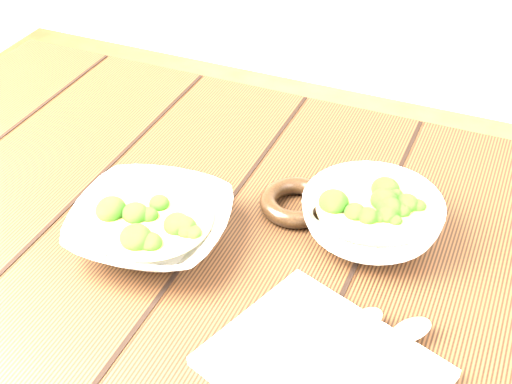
{
  "coord_description": "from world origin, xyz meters",
  "views": [
    {
      "loc": [
        0.32,
        -0.62,
        1.37
      ],
      "look_at": [
        0.03,
        0.06,
        0.8
      ],
      "focal_mm": 50.0,
      "sensor_mm": 36.0,
      "label": 1
    }
  ],
  "objects_px": {
    "trivet": "(296,202)",
    "table": "(219,306)",
    "napkin": "(322,367)",
    "soup_bowl_back": "(372,217)",
    "soup_bowl_front": "(151,225)"
  },
  "relations": [
    {
      "from": "napkin",
      "to": "table",
      "type": "bearing_deg",
      "value": 163.35
    },
    {
      "from": "trivet",
      "to": "napkin",
      "type": "xyz_separation_m",
      "value": [
        0.12,
        -0.25,
        -0.01
      ]
    },
    {
      "from": "table",
      "to": "napkin",
      "type": "height_order",
      "value": "napkin"
    },
    {
      "from": "soup_bowl_back",
      "to": "soup_bowl_front",
      "type": "bearing_deg",
      "value": -155.03
    },
    {
      "from": "table",
      "to": "napkin",
      "type": "relative_size",
      "value": 5.34
    },
    {
      "from": "table",
      "to": "napkin",
      "type": "bearing_deg",
      "value": -36.29
    },
    {
      "from": "table",
      "to": "soup_bowl_front",
      "type": "xyz_separation_m",
      "value": [
        -0.08,
        -0.03,
        0.15
      ]
    },
    {
      "from": "trivet",
      "to": "table",
      "type": "bearing_deg",
      "value": -124.39
    },
    {
      "from": "soup_bowl_back",
      "to": "napkin",
      "type": "height_order",
      "value": "soup_bowl_back"
    },
    {
      "from": "soup_bowl_back",
      "to": "trivet",
      "type": "xyz_separation_m",
      "value": [
        -0.11,
        0.01,
        -0.02
      ]
    },
    {
      "from": "soup_bowl_back",
      "to": "table",
      "type": "bearing_deg",
      "value": -153.41
    },
    {
      "from": "table",
      "to": "napkin",
      "type": "distance_m",
      "value": 0.27
    },
    {
      "from": "trivet",
      "to": "soup_bowl_back",
      "type": "bearing_deg",
      "value": -7.48
    },
    {
      "from": "trivet",
      "to": "napkin",
      "type": "bearing_deg",
      "value": -63.56
    },
    {
      "from": "soup_bowl_front",
      "to": "soup_bowl_back",
      "type": "xyz_separation_m",
      "value": [
        0.26,
        0.12,
        0.0
      ]
    }
  ]
}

